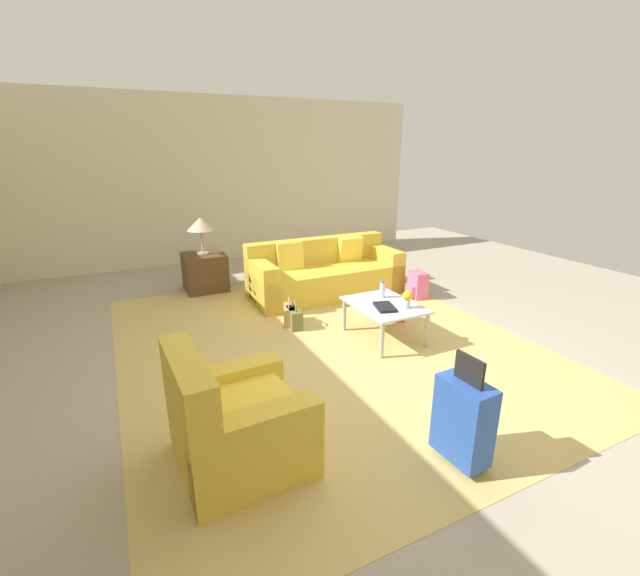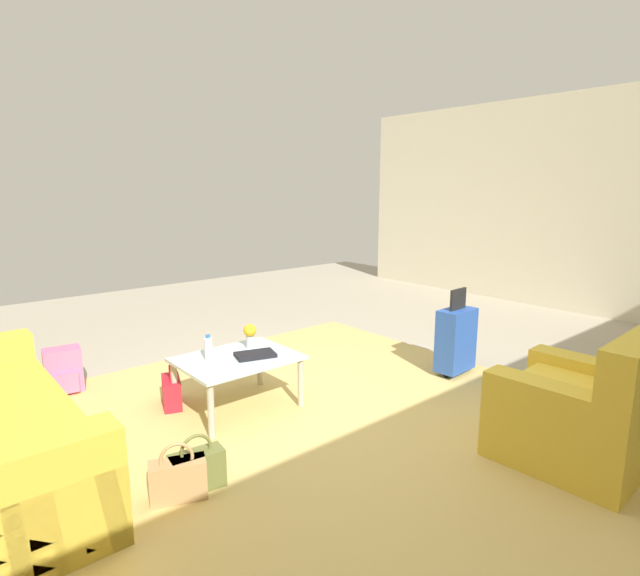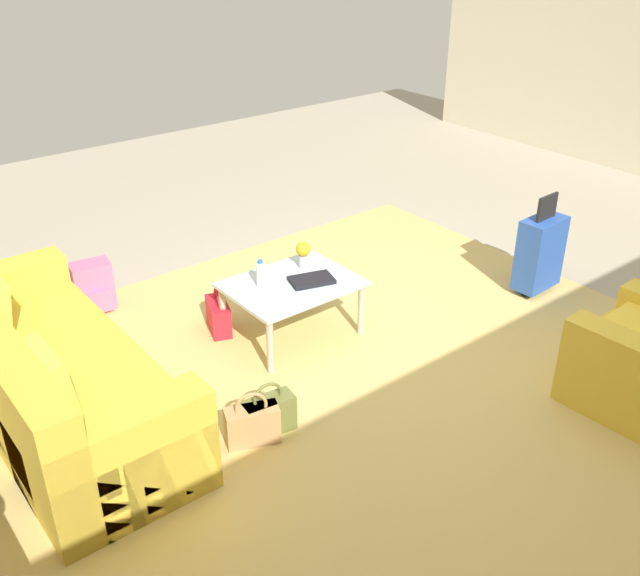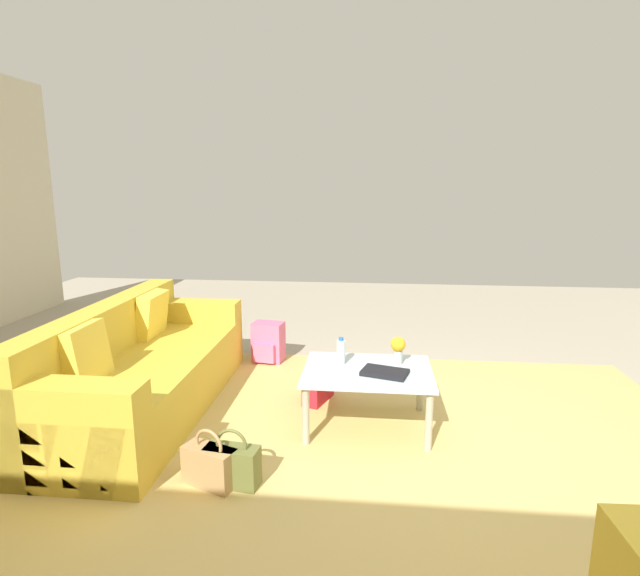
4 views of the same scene
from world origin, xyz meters
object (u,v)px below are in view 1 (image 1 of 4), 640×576
(water_bottle, at_px, (382,290))
(suitcase_blue, at_px, (463,419))
(coffee_table, at_px, (384,308))
(handbag_red, at_px, (391,312))
(couch, at_px, (323,275))
(backpack_pink, at_px, (417,285))
(side_table, at_px, (205,272))
(flower_vase, at_px, (407,298))
(table_lamp, at_px, (201,225))
(handbag_olive, at_px, (294,317))
(handbag_tan, at_px, (289,314))
(coffee_table_book, at_px, (385,307))
(armchair, at_px, (232,428))

(water_bottle, height_order, suitcase_blue, suitcase_blue)
(coffee_table, height_order, handbag_red, coffee_table)
(couch, xyz_separation_m, backpack_pink, (-0.79, -1.19, -0.11))
(couch, bearing_deg, side_table, 57.73)
(water_bottle, relative_size, handbag_red, 0.57)
(flower_vase, bearing_deg, coffee_table, 34.29)
(table_lamp, height_order, handbag_olive, table_lamp)
(handbag_olive, height_order, handbag_red, same)
(coffee_table, distance_m, table_lamp, 3.25)
(table_lamp, bearing_deg, coffee_table, -151.82)
(water_bottle, relative_size, handbag_tan, 0.57)
(coffee_table, height_order, water_bottle, water_bottle)
(side_table, bearing_deg, suitcase_blue, -170.54)
(handbag_red, bearing_deg, handbag_tan, 67.40)
(suitcase_blue, bearing_deg, water_bottle, -19.98)
(suitcase_blue, distance_m, backpack_pink, 3.60)
(couch, distance_m, flower_vase, 2.03)
(couch, distance_m, handbag_olive, 1.37)
(coffee_table_book, bearing_deg, couch, 11.38)
(suitcase_blue, bearing_deg, couch, -11.92)
(coffee_table, distance_m, water_bottle, 0.27)
(handbag_olive, bearing_deg, table_lamp, 18.75)
(couch, bearing_deg, armchair, 143.72)
(water_bottle, distance_m, side_table, 3.06)
(flower_vase, relative_size, handbag_tan, 0.57)
(armchair, distance_m, table_lamp, 4.22)
(coffee_table, relative_size, coffee_table_book, 2.94)
(coffee_table_book, relative_size, flower_vase, 1.53)
(coffee_table_book, bearing_deg, backpack_pink, -33.92)
(flower_vase, distance_m, suitcase_blue, 1.98)
(coffee_table, bearing_deg, handbag_red, -44.64)
(coffee_table, height_order, flower_vase, flower_vase)
(flower_vase, relative_size, handbag_red, 0.57)
(handbag_olive, relative_size, backpack_pink, 0.89)
(coffee_table_book, distance_m, flower_vase, 0.27)
(coffee_table_book, xyz_separation_m, handbag_red, (0.52, -0.48, -0.33))
(armchair, bearing_deg, handbag_olive, -33.02)
(handbag_olive, bearing_deg, flower_vase, -136.08)
(handbag_olive, distance_m, handbag_red, 1.27)
(couch, xyz_separation_m, coffee_table_book, (-1.91, 0.18, 0.16))
(table_lamp, height_order, handbag_tan, table_lamp)
(water_bottle, xyz_separation_m, table_lamp, (2.60, 1.60, 0.51))
(couch, relative_size, suitcase_blue, 2.69)
(table_lamp, height_order, backpack_pink, table_lamp)
(coffee_table, bearing_deg, flower_vase, -145.71)
(coffee_table_book, xyz_separation_m, handbag_tan, (1.03, 0.75, -0.33))
(suitcase_blue, distance_m, handbag_red, 2.65)
(armchair, relative_size, handbag_red, 2.54)
(coffee_table_book, distance_m, side_table, 3.25)
(suitcase_blue, xyz_separation_m, handbag_olive, (2.78, 0.11, -0.23))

